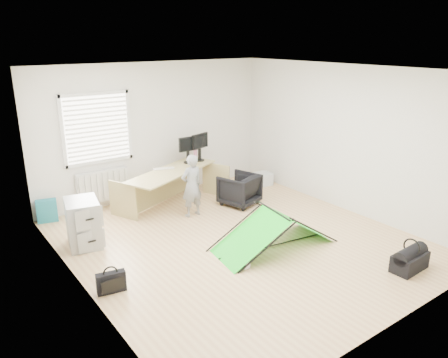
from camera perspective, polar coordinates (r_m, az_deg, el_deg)
ground at (r=7.15m, az=1.91°, el=-8.06°), size 5.50×5.50×0.00m
back_wall at (r=8.93m, az=-8.99°, el=6.24°), size 5.00×0.02×2.70m
window at (r=8.39m, az=-16.25°, el=6.37°), size 1.20×0.06×1.20m
radiator at (r=8.63m, az=-15.52°, el=-0.83°), size 1.00×0.12×0.60m
desk at (r=8.51m, az=-6.74°, el=-1.21°), size 2.18×1.44×0.71m
filing_cabinet at (r=7.22m, az=-17.92°, el=-5.48°), size 0.61×0.73×0.75m
monitor_left at (r=8.85m, az=-4.74°, el=3.36°), size 0.42×0.10×0.40m
monitor_right at (r=8.99m, az=-3.21°, el=3.70°), size 0.45×0.20×0.42m
keyboard at (r=8.53m, az=-7.87°, el=1.35°), size 0.42×0.25×0.02m
thermos at (r=8.97m, az=-3.76°, el=3.14°), size 0.10×0.10×0.26m
office_chair at (r=8.53m, az=2.01°, el=-1.38°), size 0.83×0.84×0.62m
person at (r=7.92m, az=-4.25°, el=-0.88°), size 0.44×0.30×1.16m
kite at (r=6.89m, az=6.51°, el=-6.50°), size 2.04×1.14×0.60m
storage_crate at (r=9.73m, az=4.78°, el=-0.04°), size 0.51×0.38×0.27m
tote_bag at (r=8.39m, az=-22.12°, el=-3.87°), size 0.37×0.23×0.41m
laptop_bag at (r=5.96m, az=-14.52°, el=-12.94°), size 0.39×0.18×0.28m
white_box at (r=6.36m, az=2.78°, el=-11.07°), size 0.11×0.11×0.11m
duffel_bag at (r=6.80m, az=23.07°, el=-9.91°), size 0.59×0.31×0.25m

